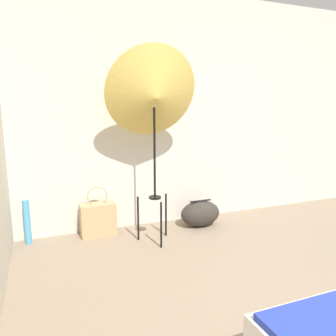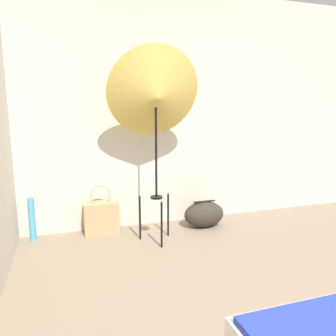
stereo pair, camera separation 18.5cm
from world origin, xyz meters
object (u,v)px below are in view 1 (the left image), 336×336
duffel_bag (200,213)px  paper_roll (27,222)px  photo_umbrella (154,96)px  tote_bag (98,219)px

duffel_bag → paper_roll: 1.84m
photo_umbrella → tote_bag: size_ratio=3.58×
tote_bag → duffel_bag: (1.14, -0.15, -0.03)m
photo_umbrella → tote_bag: 1.42m
photo_umbrella → paper_roll: size_ratio=4.26×
tote_bag → duffel_bag: bearing=-7.5°
tote_bag → duffel_bag: 1.15m
duffel_bag → tote_bag: bearing=172.5°
paper_roll → duffel_bag: bearing=-6.1°
photo_umbrella → paper_roll: (-1.21, 0.40, -1.23)m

